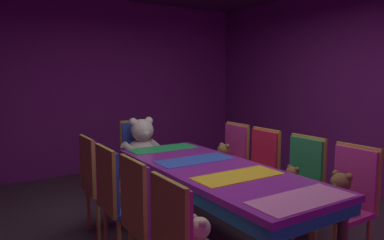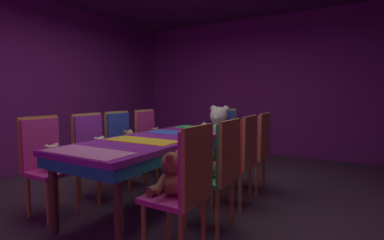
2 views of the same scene
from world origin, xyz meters
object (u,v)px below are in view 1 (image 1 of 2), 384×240
object	(u,v)px
teddy_right_1	(292,181)
teddy_right_3	(223,157)
teddy_left_0	(201,240)
king_teddy_bear	(143,144)
teddy_left_2	(131,191)
chair_right_2	(261,164)
throne_chair	(138,150)
chair_right_0	(351,191)
chair_left_1	(143,210)
teddy_left_3	(110,176)
teddy_left_1	(161,210)
chair_left_2	(115,192)
teddy_right_0	(340,194)
chair_left_3	(96,176)
chair_right_3	(232,155)
banquet_table	(214,177)
chair_right_1	(302,176)

from	to	relation	value
teddy_right_1	teddy_right_3	world-z (taller)	teddy_right_3
teddy_left_0	king_teddy_bear	world-z (taller)	king_teddy_bear
teddy_left_0	teddy_left_2	xyz separation A→B (m)	(0.00, 1.08, 0.01)
king_teddy_bear	chair_right_2	bearing A→B (deg)	33.98
throne_chair	teddy_right_3	bearing A→B (deg)	38.32
chair_right_0	teddy_left_2	bearing A→B (deg)	-34.55
chair_left_1	teddy_left_3	size ratio (longest dim) A/B	3.56
chair_left_1	teddy_right_3	xyz separation A→B (m)	(1.54, 1.07, -0.01)
teddy_right_3	chair_right_0	bearing A→B (deg)	94.03
chair_right_2	throne_chair	world-z (taller)	same
teddy_left_1	chair_left_2	world-z (taller)	chair_left_2
teddy_right_0	chair_left_2	bearing A→B (deg)	-34.60
chair_left_3	chair_right_2	distance (m)	1.76
chair_left_3	throne_chair	bearing A→B (deg)	47.00
chair_right_3	banquet_table	bearing A→B (deg)	43.35
teddy_left_0	teddy_left_3	size ratio (longest dim) A/B	1.01
teddy_left_2	king_teddy_bear	size ratio (longest dim) A/B	0.49
chair_left_3	chair_right_1	world-z (taller)	same
teddy_left_3	throne_chair	distance (m)	1.14
chair_right_1	banquet_table	bearing A→B (deg)	-17.82
teddy_right_1	chair_right_3	xyz separation A→B (m)	(0.15, 1.08, 0.03)
chair_left_2	chair_right_0	distance (m)	1.98
chair_left_2	king_teddy_bear	bearing A→B (deg)	56.87
chair_right_2	throne_chair	distance (m)	1.65
throne_chair	teddy_left_3	bearing A→B (deg)	-37.76
teddy_left_1	teddy_right_1	size ratio (longest dim) A/B	1.03
teddy_left_3	teddy_right_3	xyz separation A→B (m)	(1.41, -0.00, 0.02)
chair_left_2	chair_right_1	world-z (taller)	same
chair_right_0	throne_chair	xyz separation A→B (m)	(-0.83, 2.52, 0.00)
teddy_left_0	chair_left_2	bearing A→B (deg)	97.57
teddy_left_1	chair_right_2	xyz separation A→B (m)	(1.53, 0.56, 0.02)
teddy_left_3	chair_right_0	size ratio (longest dim) A/B	0.28
chair_left_3	chair_left_2	bearing A→B (deg)	-91.08
chair_right_0	teddy_left_0	bearing A→B (deg)	0.87
teddy_left_0	chair_right_2	size ratio (longest dim) A/B	0.28
teddy_left_0	throne_chair	size ratio (longest dim) A/B	0.28
teddy_left_1	teddy_left_2	xyz separation A→B (m)	(-0.02, 0.51, 0.01)
chair_right_1	teddy_right_1	bearing A→B (deg)	0.00
teddy_right_0	teddy_right_1	distance (m)	0.54
chair_left_2	king_teddy_bear	world-z (taller)	king_teddy_bear
chair_left_2	teddy_right_0	size ratio (longest dim) A/B	2.84
throne_chair	chair_right_2	bearing A→B (deg)	30.78
teddy_right_0	chair_right_2	bearing A→B (deg)	-98.37
teddy_left_3	king_teddy_bear	size ratio (longest dim) A/B	0.45
banquet_table	teddy_left_2	xyz separation A→B (m)	(-0.71, 0.25, -0.07)
teddy_left_0	teddy_left_1	distance (m)	0.57
teddy_left_2	throne_chair	world-z (taller)	throne_chair
teddy_right_1	teddy_right_3	distance (m)	1.08
teddy_left_1	chair_left_3	xyz separation A→B (m)	(-0.16, 1.08, 0.02)
teddy_left_2	teddy_right_0	bearing A→B (deg)	-37.29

